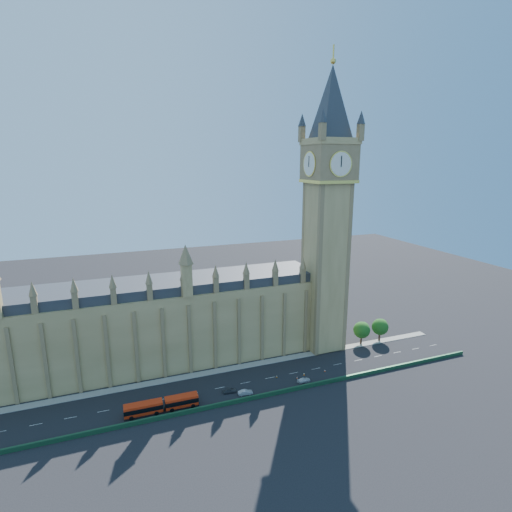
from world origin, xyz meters
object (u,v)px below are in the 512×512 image
object	(u,v)px
car_grey	(229,390)
car_white	(304,380)
red_bus	(162,405)
car_silver	(245,392)

from	to	relation	value
car_grey	car_white	distance (m)	22.81
red_bus	car_white	world-z (taller)	red_bus
car_silver	car_white	distance (m)	18.69
car_silver	car_white	world-z (taller)	car_silver
car_grey	car_silver	world-z (taller)	car_silver
car_white	car_silver	bearing A→B (deg)	85.93
car_grey	car_silver	bearing A→B (deg)	-117.70
car_white	red_bus	bearing A→B (deg)	84.97
car_grey	car_silver	distance (m)	4.75
red_bus	car_white	distance (m)	42.06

